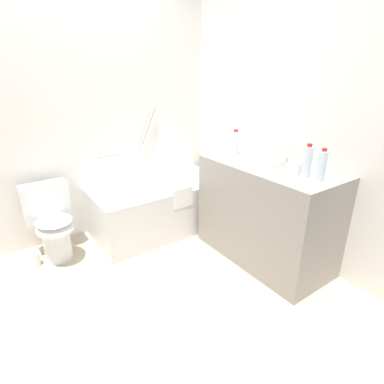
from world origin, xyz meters
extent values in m
plane|color=#C1AD8E|center=(0.00, 0.00, 0.00)|extent=(4.16, 4.16, 0.00)
cube|color=silver|center=(0.00, 1.23, 1.21)|extent=(3.56, 0.10, 2.42)
cube|color=silver|center=(1.63, 0.00, 1.21)|extent=(0.10, 2.75, 2.42)
cube|color=silver|center=(0.77, 0.81, 0.26)|extent=(1.43, 0.74, 0.52)
cube|color=white|center=(0.77, 0.81, 0.48)|extent=(1.17, 0.53, 0.09)
cylinder|color=#ACACB1|center=(1.32, 0.81, 0.56)|extent=(0.09, 0.03, 0.03)
cylinder|color=#ACACB1|center=(0.83, 1.15, 1.05)|extent=(0.24, 0.03, 0.48)
cylinder|color=#ACACB1|center=(0.37, 1.15, 0.82)|extent=(0.23, 0.03, 0.03)
cube|color=white|center=(0.83, 0.44, 0.47)|extent=(0.22, 0.03, 0.20)
cylinder|color=white|center=(-0.31, 0.82, 0.17)|extent=(0.24, 0.24, 0.34)
ellipsoid|color=white|center=(-0.31, 0.77, 0.34)|extent=(0.32, 0.37, 0.12)
ellipsoid|color=white|center=(-0.31, 0.77, 0.42)|extent=(0.31, 0.35, 0.02)
cube|color=white|center=(-0.32, 1.00, 0.52)|extent=(0.40, 0.17, 0.35)
cylinder|color=#ADADB2|center=(-0.32, 1.00, 0.70)|extent=(0.03, 0.03, 0.01)
cube|color=gray|center=(1.28, -0.23, 0.45)|extent=(0.60, 1.22, 0.90)
cylinder|color=white|center=(1.26, -0.18, 0.93)|extent=(0.35, 0.35, 0.05)
cylinder|color=#A0A0A5|center=(1.48, -0.18, 0.92)|extent=(0.02, 0.02, 0.05)
cylinder|color=#A0A0A5|center=(1.42, -0.18, 0.95)|extent=(0.12, 0.02, 0.02)
cylinder|color=#A0A0A5|center=(1.48, -0.24, 0.92)|extent=(0.03, 0.03, 0.04)
cylinder|color=#A0A0A5|center=(1.48, -0.12, 0.92)|extent=(0.03, 0.03, 0.04)
cylinder|color=silver|center=(1.26, 0.19, 1.01)|extent=(0.07, 0.07, 0.22)
cylinder|color=red|center=(1.26, 0.19, 1.13)|extent=(0.04, 0.04, 0.02)
cylinder|color=silver|center=(1.27, -0.71, 1.01)|extent=(0.06, 0.06, 0.22)
cylinder|color=red|center=(1.27, -0.71, 1.13)|extent=(0.03, 0.03, 0.02)
cylinder|color=silver|center=(1.25, -0.60, 1.02)|extent=(0.07, 0.07, 0.23)
cylinder|color=red|center=(1.25, -0.60, 1.14)|extent=(0.04, 0.04, 0.02)
cylinder|color=white|center=(1.25, -0.51, 0.94)|extent=(0.06, 0.06, 0.09)
cylinder|color=white|center=(1.33, -0.47, 0.94)|extent=(0.08, 0.08, 0.09)
cube|color=white|center=(1.34, 0.25, 0.91)|extent=(0.09, 0.06, 0.02)
cylinder|color=white|center=(-0.53, 0.83, 0.06)|extent=(0.11, 0.11, 0.12)
camera|label=1|loc=(-0.68, -1.88, 1.64)|focal=28.43mm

